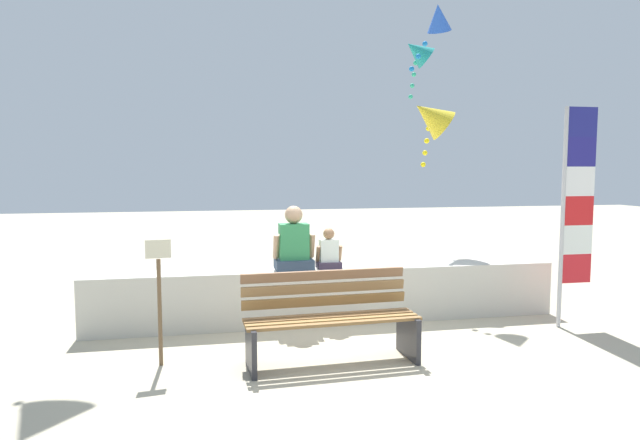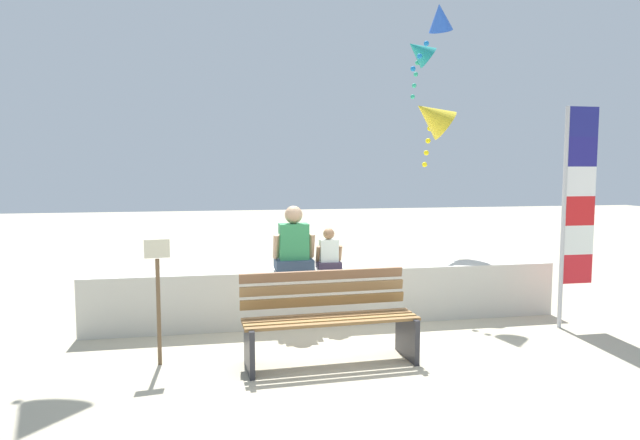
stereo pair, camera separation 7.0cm
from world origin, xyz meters
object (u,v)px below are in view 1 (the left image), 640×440
at_px(kite_yellow, 430,116).
at_px(kite_teal, 417,52).
at_px(person_child, 329,252).
at_px(park_bench, 330,320).
at_px(sign_post, 159,291).
at_px(flag_banner, 574,204).
at_px(person_adult, 294,245).
at_px(kite_blue, 438,19).

bearing_deg(kite_yellow, kite_teal, 77.79).
height_order(person_child, kite_yellow, kite_yellow).
distance_m(park_bench, sign_post, 1.70).
bearing_deg(person_child, sign_post, -148.75).
height_order(kite_yellow, sign_post, kite_yellow).
bearing_deg(kite_yellow, person_child, -146.58).
xyz_separation_m(park_bench, sign_post, (-1.66, 0.21, 0.32)).
distance_m(person_child, flag_banner, 3.02).
height_order(flag_banner, kite_yellow, kite_yellow).
relative_size(kite_yellow, kite_teal, 1.06).
bearing_deg(person_child, kite_yellow, 33.42).
relative_size(person_adult, sign_post, 0.63).
xyz_separation_m(person_adult, flag_banner, (3.29, -0.77, 0.51)).
relative_size(kite_yellow, sign_post, 0.90).
bearing_deg(flag_banner, person_adult, 166.88).
xyz_separation_m(kite_yellow, sign_post, (-3.76, -2.37, -1.96)).
distance_m(kite_blue, sign_post, 5.76).
distance_m(park_bench, kite_blue, 5.13).
height_order(flag_banner, kite_teal, kite_teal).
bearing_deg(kite_teal, kite_blue, -96.77).
xyz_separation_m(person_child, kite_teal, (2.10, 2.52, 3.04)).
height_order(person_child, sign_post, sign_post).
bearing_deg(flag_banner, person_child, 164.93).
bearing_deg(person_adult, sign_post, -141.90).
relative_size(person_adult, kite_teal, 0.75).
bearing_deg(flag_banner, sign_post, -175.08).
distance_m(person_adult, person_child, 0.45).
distance_m(park_bench, kite_yellow, 4.03).
bearing_deg(sign_post, kite_teal, 42.48).
bearing_deg(kite_blue, sign_post, -147.32).
relative_size(kite_blue, sign_post, 0.81).
xyz_separation_m(kite_blue, sign_post, (-3.90, -2.50, -3.41)).
bearing_deg(park_bench, sign_post, 172.92).
bearing_deg(person_adult, park_bench, -83.67).
relative_size(kite_blue, kite_teal, 0.96).
bearing_deg(kite_blue, kite_yellow, -138.68).
relative_size(person_adult, kite_blue, 0.78).
bearing_deg(person_adult, kite_yellow, 27.96).
bearing_deg(park_bench, person_child, 78.31).
bearing_deg(park_bench, kite_yellow, 50.91).
height_order(park_bench, kite_yellow, kite_yellow).
bearing_deg(sign_post, person_adult, 38.10).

